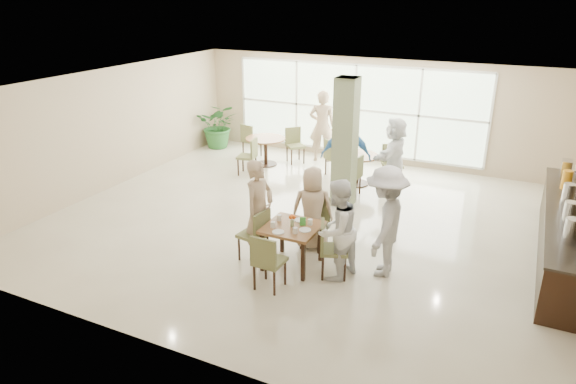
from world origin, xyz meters
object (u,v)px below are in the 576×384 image
at_px(round_table_right, 357,162).
at_px(adult_b, 394,154).
at_px(buffet_counter, 563,230).
at_px(teen_standing, 385,222).
at_px(adult_standing, 322,126).
at_px(main_table, 292,231).
at_px(teen_right, 337,230).
at_px(adult_a, 346,157).
at_px(round_table_left, 266,144).
at_px(teen_far, 312,208).
at_px(teen_left, 259,210).
at_px(potted_plant, 219,125).

relative_size(round_table_right, adult_b, 0.58).
bearing_deg(buffet_counter, teen_standing, -145.43).
bearing_deg(adult_b, teen_standing, 16.21).
bearing_deg(teen_standing, round_table_right, -159.99).
relative_size(round_table_right, adult_standing, 0.52).
relative_size(main_table, round_table_right, 0.88).
bearing_deg(main_table, round_table_right, 93.86).
relative_size(main_table, teen_right, 0.52).
height_order(buffet_counter, teen_right, buffet_counter).
distance_m(main_table, adult_b, 4.40).
bearing_deg(buffet_counter, teen_right, -145.47).
bearing_deg(adult_a, adult_standing, 106.59).
height_order(round_table_left, teen_far, teen_far).
height_order(round_table_right, adult_b, adult_b).
height_order(adult_b, adult_standing, adult_standing).
relative_size(teen_left, teen_standing, 0.96).
xyz_separation_m(buffet_counter, adult_standing, (-5.92, 3.40, 0.43)).
bearing_deg(round_table_right, teen_standing, -65.67).
bearing_deg(round_table_left, potted_plant, 157.21).
relative_size(buffet_counter, teen_right, 2.76).
distance_m(teen_left, teen_far, 1.02).
relative_size(teen_left, adult_b, 1.03).
distance_m(teen_left, teen_standing, 2.15).
xyz_separation_m(potted_plant, adult_b, (5.63, -1.20, 0.20)).
height_order(buffet_counter, adult_b, buffet_counter).
distance_m(buffet_counter, teen_far, 4.38).
bearing_deg(round_table_left, round_table_right, -7.79).
height_order(main_table, round_table_left, same).
bearing_deg(round_table_right, teen_right, -75.86).
height_order(round_table_right, buffet_counter, buffet_counter).
relative_size(round_table_left, adult_b, 0.61).
relative_size(teen_far, teen_right, 0.91).
xyz_separation_m(potted_plant, adult_a, (4.78, -2.19, 0.29)).
distance_m(teen_standing, adult_standing, 6.17).
relative_size(main_table, teen_left, 0.50).
height_order(round_table_right, adult_standing, adult_standing).
relative_size(buffet_counter, adult_a, 2.45).
bearing_deg(adult_a, buffet_counter, -30.23).
xyz_separation_m(round_table_left, teen_right, (3.81, -4.71, 0.29)).
xyz_separation_m(round_table_left, teen_left, (2.36, -4.65, 0.33)).
bearing_deg(teen_standing, teen_left, -83.67).
bearing_deg(round_table_left, main_table, -57.35).
xyz_separation_m(potted_plant, teen_left, (4.40, -5.51, 0.23)).
distance_m(teen_left, adult_a, 3.35).
bearing_deg(teen_standing, teen_right, -59.95).
height_order(teen_far, teen_standing, teen_standing).
distance_m(round_table_right, teen_left, 4.31).
height_order(buffet_counter, adult_standing, adult_standing).
bearing_deg(adult_a, main_table, -101.96).
relative_size(round_table_left, round_table_right, 1.06).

